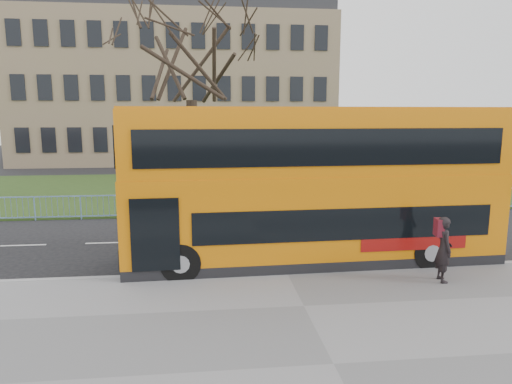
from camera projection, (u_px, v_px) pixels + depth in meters
ground at (278, 258)px, 15.14m from camera, size 120.00×120.00×0.00m
pavement at (333, 367)px, 8.52m from camera, size 80.00×10.50×0.12m
kerb at (286, 272)px, 13.61m from camera, size 80.00×0.20×0.14m
grass_verge at (243, 188)px, 29.15m from camera, size 80.00×15.40×0.08m
guard_railing at (256, 204)px, 21.52m from camera, size 40.00×0.12×1.10m
bare_tree at (191, 80)px, 23.53m from camera, size 8.95×8.95×12.78m
civic_building at (179, 92)px, 47.72m from camera, size 30.00×15.00×14.00m
yellow_bus at (313, 182)px, 14.31m from camera, size 11.68×3.10×4.86m
pedestrian at (444, 249)px, 12.59m from camera, size 0.52×0.72×1.83m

